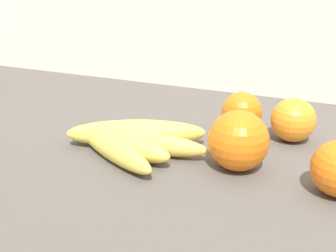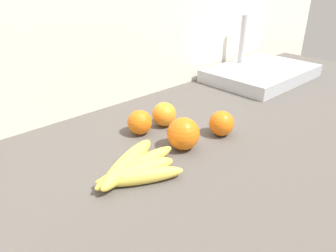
% 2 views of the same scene
% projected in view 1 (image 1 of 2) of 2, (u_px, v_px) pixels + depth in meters
% --- Properties ---
extents(banana_bunch, '(0.22, 0.17, 0.04)m').
position_uv_depth(banana_bunch, '(128.00, 140.00, 0.58)').
color(banana_bunch, '#DEC24C').
rests_on(banana_bunch, counter).
extents(orange_front, '(0.07, 0.07, 0.07)m').
position_uv_depth(orange_front, '(293.00, 120.00, 0.62)').
color(orange_front, orange).
rests_on(orange_front, counter).
extents(orange_back_left, '(0.08, 0.08, 0.08)m').
position_uv_depth(orange_back_left, '(238.00, 141.00, 0.52)').
color(orange_back_left, orange).
rests_on(orange_back_left, counter).
extents(orange_back_right, '(0.07, 0.07, 0.07)m').
position_uv_depth(orange_back_right, '(242.00, 112.00, 0.65)').
color(orange_back_right, orange).
rests_on(orange_back_right, counter).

